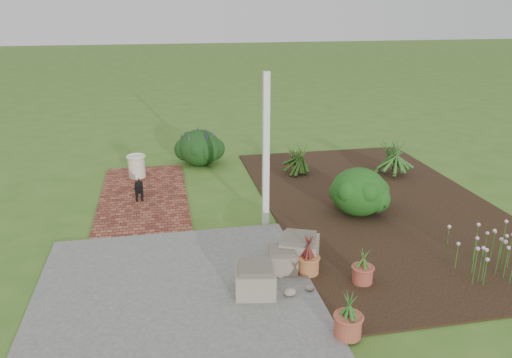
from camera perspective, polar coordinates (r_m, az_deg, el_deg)
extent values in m
plane|color=#3D6821|center=(8.16, -0.84, -5.65)|extent=(80.00, 80.00, 0.00)
cube|color=#5B5B59|center=(6.50, -9.16, -12.76)|extent=(3.50, 3.50, 0.04)
cube|color=#5C271D|center=(9.66, -12.71, -1.91)|extent=(1.60, 3.50, 0.04)
cube|color=black|center=(9.31, 13.93, -2.87)|extent=(4.00, 7.00, 0.03)
cube|color=white|center=(7.86, 1.14, 3.11)|extent=(0.10, 0.10, 2.50)
cube|color=#777458|center=(6.32, -0.05, -11.55)|extent=(0.56, 0.56, 0.33)
cube|color=#786B59|center=(6.83, 2.95, -9.30)|extent=(0.48, 0.48, 0.28)
cube|color=gray|center=(7.03, 4.96, -8.16)|extent=(0.67, 0.67, 0.34)
cube|color=black|center=(9.40, -13.23, -0.96)|extent=(0.14, 0.31, 0.14)
cylinder|color=black|center=(9.35, -13.47, -2.05)|extent=(0.04, 0.04, 0.15)
cylinder|color=black|center=(9.35, -12.89, -2.02)|extent=(0.04, 0.04, 0.15)
cylinder|color=black|center=(9.56, -13.43, -1.57)|extent=(0.04, 0.04, 0.15)
cylinder|color=black|center=(9.56, -12.87, -1.53)|extent=(0.04, 0.04, 0.15)
sphere|color=black|center=(9.19, -13.32, -0.71)|extent=(0.13, 0.13, 0.13)
cone|color=black|center=(9.53, -13.25, -0.10)|extent=(0.05, 0.09, 0.11)
cylinder|color=beige|center=(10.62, -13.49, 1.40)|extent=(0.34, 0.34, 0.45)
ellipsoid|color=#16350C|center=(8.70, 11.68, -1.29)|extent=(1.24, 1.24, 0.82)
cylinder|color=#B46C3D|center=(6.82, 5.96, -9.71)|extent=(0.37, 0.37, 0.24)
cylinder|color=#A24737|center=(6.72, 12.07, -10.61)|extent=(0.33, 0.33, 0.22)
cylinder|color=#A54C38|center=(5.72, 10.46, -16.18)|extent=(0.39, 0.39, 0.25)
ellipsoid|color=black|center=(11.32, -6.47, 3.69)|extent=(0.97, 0.97, 0.82)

